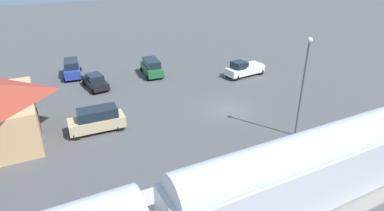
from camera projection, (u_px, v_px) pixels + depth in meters
name	position (u px, v px, depth m)	size (l,w,h in m)	color
ground_plane	(228.00, 109.00, 33.15)	(200.00, 200.00, 0.00)	#4C4C4F
railway_track	(340.00, 187.00, 21.82)	(4.80, 70.00, 0.30)	gray
platform	(298.00, 156.00, 25.02)	(3.20, 46.00, 0.30)	#B7B2A8
pedestrian_on_platform	(366.00, 123.00, 27.65)	(0.36, 0.36, 1.71)	brown
suv_green	(152.00, 67.00, 42.24)	(5.10, 2.84, 2.22)	#236638
pickup_white	(244.00, 69.00, 41.97)	(2.48, 5.57, 2.14)	white
suv_tan	(97.00, 120.00, 28.57)	(2.17, 4.98, 2.22)	#C6B284
sedan_black	(95.00, 81.00, 38.11)	(4.69, 2.68, 1.74)	black
suv_blue	(72.00, 68.00, 41.79)	(5.11, 2.86, 2.22)	#283D9E
light_pole_near_platform	(304.00, 78.00, 26.02)	(0.44, 0.44, 8.78)	#515156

